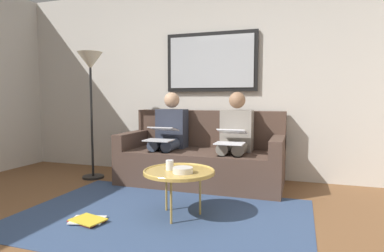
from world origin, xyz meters
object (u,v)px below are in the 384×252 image
laptop_white (231,137)px  magazine_stack (88,220)px  standing_lamp (90,75)px  laptop_silver (161,134)px  couch (203,158)px  framed_mirror (211,62)px  bowl (183,170)px  coffee_table (179,172)px  person_right (169,134)px  cup (170,165)px  person_left (235,136)px

laptop_white → magazine_stack: 1.74m
standing_lamp → laptop_silver: bearing=177.8°
couch → laptop_white: couch is taller
framed_mirror → magazine_stack: size_ratio=3.64×
bowl → magazine_stack: size_ratio=0.51×
couch → framed_mirror: 1.30m
coffee_table → couch: bearing=-83.1°
couch → laptop_white: size_ratio=5.25×
coffee_table → person_right: (0.58, -1.15, 0.20)m
laptop_white → standing_lamp: size_ratio=0.23×
couch → magazine_stack: (0.55, 1.60, -0.29)m
framed_mirror → person_right: framed_mirror is taller
coffee_table → cup: cup is taller
framed_mirror → coffee_table: bearing=95.3°
bowl → laptop_silver: bearing=-57.1°
standing_lamp → couch: bearing=-169.5°
laptop_white → person_right: size_ratio=0.33×
magazine_stack → standing_lamp: 2.10m
laptop_silver → magazine_stack: size_ratio=1.11×
person_right → laptop_white: bearing=164.5°
laptop_silver → person_right: bearing=-90.0°
cup → person_right: (0.49, -1.15, 0.15)m
person_right → standing_lamp: size_ratio=0.69×
couch → laptop_silver: 0.62m
person_right → laptop_silver: bearing=90.0°
framed_mirror → standing_lamp: (1.45, 0.66, -0.18)m
bowl → laptop_silver: (0.64, -0.99, 0.19)m
couch → magazine_stack: couch is taller
coffee_table → cup: size_ratio=7.13×
couch → person_right: 0.53m
person_right → standing_lamp: (1.02, 0.20, 0.76)m
coffee_table → cup: bearing=-0.1°
magazine_stack → bowl: bearing=-157.6°
laptop_silver → magazine_stack: bearing=84.8°
laptop_silver → magazine_stack: (0.12, 1.30, -0.61)m
framed_mirror → magazine_stack: 2.57m
cup → standing_lamp: standing_lamp is taller
person_left → person_right: (0.86, 0.00, 0.00)m
person_left → cup: bearing=72.1°
bowl → coffee_table: bearing=-50.1°
person_left → magazine_stack: (0.98, 1.54, -0.59)m
framed_mirror → laptop_silver: 1.23m
cup → bowl: size_ratio=0.51×
coffee_table → framed_mirror: bearing=-84.7°
coffee_table → magazine_stack: bearing=29.1°
couch → framed_mirror: bearing=-90.0°
framed_mirror → cup: framed_mirror is taller
cup → person_right: person_right is taller
framed_mirror → cup: 1.94m
couch → cup: couch is taller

